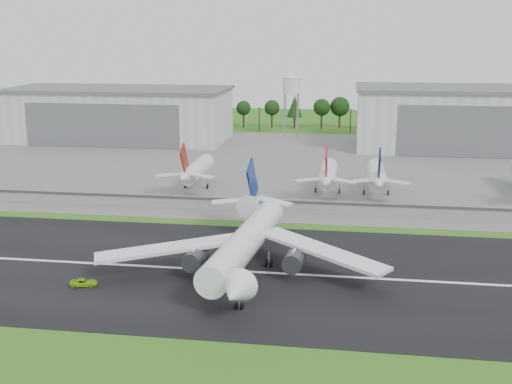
% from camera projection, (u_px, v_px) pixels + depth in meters
% --- Properties ---
extents(ground, '(600.00, 600.00, 0.00)m').
position_uv_depth(ground, '(221.00, 290.00, 117.90)').
color(ground, '#236718').
rests_on(ground, ground).
extents(runway, '(320.00, 60.00, 0.10)m').
position_uv_depth(runway, '(232.00, 271.00, 127.49)').
color(runway, black).
rests_on(runway, ground).
extents(runway_centerline, '(220.00, 1.00, 0.02)m').
position_uv_depth(runway_centerline, '(232.00, 271.00, 127.48)').
color(runway_centerline, white).
rests_on(runway_centerline, runway).
extents(apron, '(320.00, 150.00, 0.10)m').
position_uv_depth(apron, '(287.00, 164.00, 233.15)').
color(apron, slate).
rests_on(apron, ground).
extents(blast_fence, '(240.00, 0.61, 3.50)m').
position_uv_depth(blast_fence, '(263.00, 205.00, 170.28)').
color(blast_fence, gray).
rests_on(blast_fence, ground).
extents(hangar_west, '(97.00, 44.00, 23.20)m').
position_uv_depth(hangar_west, '(119.00, 114.00, 285.07)').
color(hangar_west, silver).
rests_on(hangar_west, ground).
extents(hangar_east, '(102.00, 47.00, 25.20)m').
position_uv_depth(hangar_east, '(481.00, 118.00, 262.49)').
color(hangar_east, silver).
rests_on(hangar_east, ground).
extents(water_tower, '(8.40, 8.40, 29.40)m').
position_uv_depth(water_tower, '(292.00, 83.00, 290.47)').
color(water_tower, '#99999E').
rests_on(water_tower, ground).
extents(utility_poles, '(230.00, 3.00, 12.00)m').
position_uv_depth(utility_poles, '(304.00, 132.00, 310.00)').
color(utility_poles, black).
rests_on(utility_poles, ground).
extents(treeline, '(320.00, 16.00, 22.00)m').
position_uv_depth(treeline, '(306.00, 128.00, 324.41)').
color(treeline, black).
rests_on(treeline, ground).
extents(main_airliner, '(56.99, 59.27, 18.17)m').
position_uv_depth(main_airliner, '(245.00, 249.00, 125.51)').
color(main_airliner, white).
rests_on(main_airliner, runway).
extents(ground_vehicle, '(5.39, 3.41, 1.39)m').
position_uv_depth(ground_vehicle, '(84.00, 282.00, 119.61)').
color(ground_vehicle, '#88C016').
rests_on(ground_vehicle, runway).
extents(parked_jet_red_a, '(7.36, 31.29, 16.42)m').
position_uv_depth(parked_jet_red_a, '(195.00, 171.00, 193.41)').
color(parked_jet_red_a, silver).
rests_on(parked_jet_red_a, ground).
extents(parked_jet_red_b, '(7.36, 31.29, 16.33)m').
position_uv_depth(parked_jet_red_b, '(328.00, 175.00, 187.65)').
color(parked_jet_red_b, white).
rests_on(parked_jet_red_b, ground).
extents(parked_jet_navy, '(7.36, 31.29, 16.50)m').
position_uv_depth(parked_jet_navy, '(377.00, 176.00, 185.60)').
color(parked_jet_navy, silver).
rests_on(parked_jet_navy, ground).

